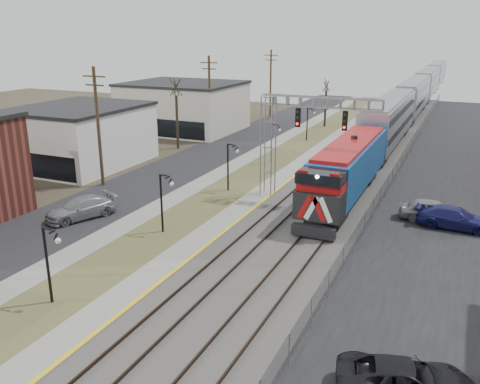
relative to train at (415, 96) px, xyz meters
The scene contains 19 objects.
street_west 44.90m from the train, 112.30° to the right, with size 7.00×120.00×0.04m, color black.
sidewalk 43.40m from the train, 106.78° to the right, with size 2.00×120.00×0.08m, color gray.
grass_median 42.63m from the train, 102.91° to the right, with size 4.00×120.00×0.06m, color #4F502B.
platform 42.06m from the train, 98.91° to the right, with size 2.00×120.00×0.24m, color gray.
ballast_bed 41.58m from the train, 92.07° to the right, with size 8.00×120.00×0.20m, color #595651.
platform_edge 41.92m from the train, 97.72° to the right, with size 0.24×120.00×0.01m, color gold.
track_near 41.69m from the train, 94.83° to the right, with size 1.58×120.00×0.15m.
track_far 41.54m from the train, 90.00° to the right, with size 1.58×120.00×0.15m.
train is the anchor object (origin of this frame).
signal_gantry 48.73m from the train, 95.05° to the right, with size 9.00×1.07×8.15m.
lampposts 58.95m from the train, 99.28° to the right, with size 0.14×62.14×4.00m.
utility_poles 55.25m from the train, 111.24° to the right, with size 0.28×80.28×10.00m.
fence 41.60m from the train, 86.27° to the right, with size 0.04×120.00×1.60m, color gray.
buildings_west 58.59m from the train, 116.89° to the right, with size 14.00×67.00×7.00m.
bare_trees 41.71m from the train, 115.82° to the right, with size 12.30×42.30×5.95m.
car_lot_c 68.79m from the train, 84.04° to the right, with size 2.32×5.03×1.40m, color black.
car_lot_d 50.50m from the train, 80.86° to the right, with size 2.02×4.97×1.44m, color navy.
car_lot_e 49.45m from the train, 82.41° to the right, with size 1.80×4.47×1.52m, color gray.
car_street_b 60.83m from the train, 105.44° to the right, with size 2.04×5.01×1.45m, color gray.
Camera 1 is at (13.45, -8.31, 12.75)m, focal length 38.00 mm.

